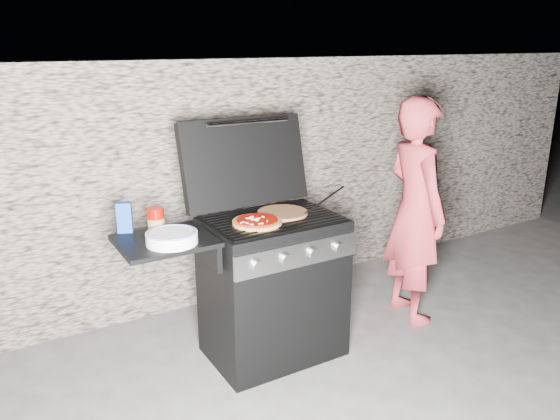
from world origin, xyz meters
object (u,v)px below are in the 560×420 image
pizza_topped (257,221)px  person (415,211)px  gas_grill (237,296)px  sauce_jar (156,220)px

pizza_topped → person: size_ratio=0.18×
pizza_topped → person: bearing=-0.2°
gas_grill → sauce_jar: sauce_jar is taller
pizza_topped → person: person is taller
gas_grill → person: (1.35, -0.06, 0.33)m
gas_grill → pizza_topped: 0.49m
gas_grill → sauce_jar: bearing=162.9°
pizza_topped → sauce_jar: (-0.54, 0.19, 0.05)m
gas_grill → pizza_topped: pizza_topped is taller
gas_grill → person: bearing=-2.5°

